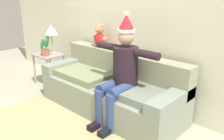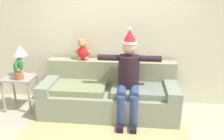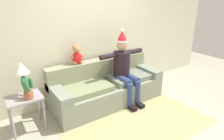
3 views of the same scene
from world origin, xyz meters
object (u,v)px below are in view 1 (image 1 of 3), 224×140
teddy_bear (100,37)px  table_lamp (51,31)px  potted_plant (45,47)px  side_table (48,60)px  couch (112,89)px  person_seated (121,70)px

teddy_bear → table_lamp: bearing=-167.3°
table_lamp → potted_plant: size_ratio=1.49×
side_table → table_lamp: size_ratio=1.10×
table_lamp → couch: bearing=-0.7°
couch → side_table: size_ratio=3.78×
teddy_bear → potted_plant: bearing=-158.5°
table_lamp → potted_plant: table_lamp is taller
teddy_bear → person_seated: bearing=-26.9°
side_table → potted_plant: bearing=-52.4°
person_seated → teddy_bear: bearing=153.1°
person_seated → teddy_bear: size_ratio=3.95×
side_table → table_lamp: bearing=61.5°
potted_plant → couch: bearing=5.6°
table_lamp → side_table: bearing=-118.5°
couch → teddy_bear: teddy_bear is taller
person_seated → potted_plant: bearing=179.4°
couch → table_lamp: 1.70m
teddy_bear → side_table: size_ratio=0.63×
couch → teddy_bear: (-0.50, 0.25, 0.70)m
side_table → potted_plant: (0.07, -0.08, 0.28)m
person_seated → side_table: size_ratio=2.49×
person_seated → side_table: bearing=176.9°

